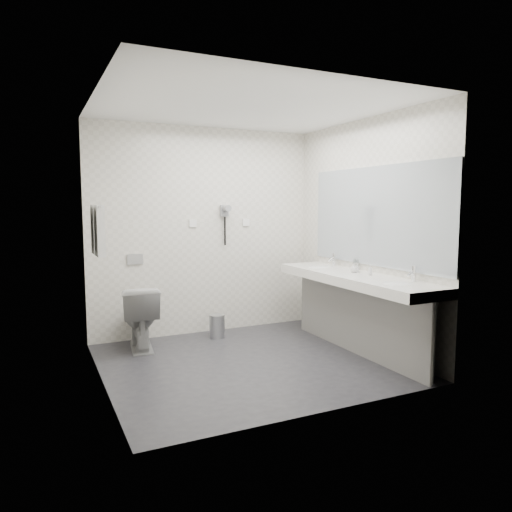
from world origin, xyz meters
TOP-DOWN VIEW (x-y plane):
  - floor at (0.00, 0.00)m, footprint 2.80×2.80m
  - ceiling at (0.00, 0.00)m, footprint 2.80×2.80m
  - wall_back at (0.00, 1.30)m, footprint 2.80×0.00m
  - wall_front at (0.00, -1.30)m, footprint 2.80×0.00m
  - wall_left at (-1.40, 0.00)m, footprint 0.00×2.60m
  - wall_right at (1.40, 0.00)m, footprint 0.00×2.60m
  - vanity_counter at (1.12, -0.20)m, footprint 0.55×2.20m
  - vanity_panel at (1.15, -0.20)m, footprint 0.03×2.15m
  - vanity_post_near at (1.18, -1.24)m, footprint 0.06×0.06m
  - vanity_post_far at (1.18, 0.84)m, footprint 0.06×0.06m
  - mirror at (1.39, -0.20)m, footprint 0.02×2.20m
  - basin_near at (1.12, -0.85)m, footprint 0.40×0.31m
  - basin_far at (1.12, 0.45)m, footprint 0.40×0.31m
  - faucet_near at (1.32, -0.85)m, footprint 0.04×0.04m
  - faucet_far at (1.32, 0.45)m, footprint 0.04×0.04m
  - soap_bottle_a at (1.22, -0.11)m, footprint 0.06×0.06m
  - soap_bottle_b at (1.19, -0.11)m, footprint 0.11×0.11m
  - soap_bottle_c at (1.21, -0.35)m, footprint 0.04×0.04m
  - glass_left at (1.36, 0.08)m, footprint 0.07×0.07m
  - toilet at (-0.88, 0.94)m, footprint 0.48×0.73m
  - flush_plate at (-0.85, 1.29)m, footprint 0.18×0.02m
  - pedal_bin at (0.03, 0.98)m, footprint 0.21×0.21m
  - bin_lid at (0.03, 0.98)m, footprint 0.19×0.19m
  - towel_rail at (-1.35, 0.55)m, footprint 0.02×0.62m
  - towel_near at (-1.34, 0.41)m, footprint 0.07×0.24m
  - towel_far at (-1.34, 0.69)m, footprint 0.07×0.24m
  - dryer_cradle at (0.25, 1.27)m, footprint 0.10×0.04m
  - dryer_barrel at (0.25, 1.20)m, footprint 0.08×0.14m
  - dryer_cord at (0.25, 1.26)m, footprint 0.02×0.02m
  - switch_plate_a at (-0.15, 1.29)m, footprint 0.09×0.02m
  - switch_plate_b at (0.55, 1.29)m, footprint 0.09×0.02m

SIDE VIEW (x-z plane):
  - floor at x=0.00m, z-range 0.00..0.00m
  - pedal_bin at x=0.03m, z-range 0.00..0.26m
  - bin_lid at x=0.03m, z-range 0.26..0.27m
  - toilet at x=-0.88m, z-range 0.00..0.70m
  - vanity_panel at x=1.15m, z-range 0.00..0.75m
  - vanity_post_near at x=1.18m, z-range 0.00..0.75m
  - vanity_post_far at x=1.18m, z-range 0.00..0.75m
  - vanity_counter at x=1.12m, z-range 0.75..0.85m
  - basin_near at x=1.12m, z-range 0.81..0.86m
  - basin_far at x=1.12m, z-range 0.81..0.86m
  - soap_bottle_a at x=1.22m, z-range 0.85..0.94m
  - soap_bottle_b at x=1.19m, z-range 0.85..0.95m
  - soap_bottle_c at x=1.21m, z-range 0.85..0.96m
  - glass_left at x=1.36m, z-range 0.85..0.96m
  - faucet_near at x=1.32m, z-range 0.85..1.00m
  - faucet_far at x=1.32m, z-range 0.85..1.00m
  - flush_plate at x=-0.85m, z-range 0.89..1.01m
  - wall_back at x=0.00m, z-range -0.15..2.65m
  - wall_front at x=0.00m, z-range -0.15..2.65m
  - wall_left at x=-1.40m, z-range -0.05..2.55m
  - wall_right at x=1.40m, z-range -0.05..2.55m
  - dryer_cord at x=0.25m, z-range 1.07..1.43m
  - towel_near at x=-1.34m, z-range 1.09..1.57m
  - towel_far at x=-1.34m, z-range 1.09..1.57m
  - switch_plate_a at x=-0.15m, z-range 1.31..1.40m
  - switch_plate_b at x=0.55m, z-range 1.31..1.40m
  - mirror at x=1.39m, z-range 0.92..1.98m
  - dryer_cradle at x=0.25m, z-range 1.43..1.57m
  - dryer_barrel at x=0.25m, z-range 1.49..1.57m
  - towel_rail at x=-1.35m, z-range 1.54..1.56m
  - ceiling at x=0.00m, z-range 2.50..2.50m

